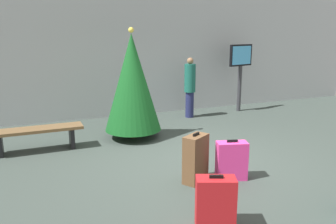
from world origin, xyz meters
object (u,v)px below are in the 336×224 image
at_px(flight_info_kiosk, 241,65).
at_px(waiting_bench, 37,133).
at_px(traveller_0, 190,86).
at_px(holiday_tree, 132,83).
at_px(suitcase_0, 196,159).
at_px(suitcase_2, 215,203).
at_px(suitcase_1, 232,161).

height_order(flight_info_kiosk, waiting_bench, flight_info_kiosk).
relative_size(waiting_bench, traveller_0, 1.07).
distance_m(holiday_tree, suitcase_0, 2.82).
distance_m(flight_info_kiosk, waiting_bench, 6.13).
height_order(holiday_tree, suitcase_0, holiday_tree).
distance_m(traveller_0, suitcase_2, 5.69).
bearing_deg(waiting_bench, traveller_0, 18.63).
xyz_separation_m(holiday_tree, suitcase_1, (0.80, -2.80, -0.95)).
height_order(traveller_0, suitcase_0, traveller_0).
xyz_separation_m(traveller_0, suitcase_1, (-1.25, -4.06, -0.57)).
distance_m(waiting_bench, traveller_0, 4.36).
xyz_separation_m(holiday_tree, waiting_bench, (-2.06, -0.13, -0.90)).
bearing_deg(suitcase_0, waiting_bench, 131.63).
bearing_deg(suitcase_1, flight_info_kiosk, 54.50).
bearing_deg(suitcase_1, suitcase_0, 167.83).
distance_m(waiting_bench, suitcase_0, 3.41).
height_order(flight_info_kiosk, suitcase_1, flight_info_kiosk).
distance_m(flight_info_kiosk, suitcase_2, 6.75).
xyz_separation_m(waiting_bench, suitcase_0, (2.26, -2.55, 0.02)).
relative_size(waiting_bench, suitcase_0, 2.21).
bearing_deg(flight_info_kiosk, suitcase_0, -131.38).
height_order(suitcase_0, suitcase_2, suitcase_0).
distance_m(traveller_0, suitcase_0, 4.37).
relative_size(flight_info_kiosk, suitcase_1, 3.00).
bearing_deg(suitcase_0, traveller_0, 64.90).
bearing_deg(suitcase_0, suitcase_1, -12.17).
distance_m(waiting_bench, suitcase_2, 4.26).
distance_m(flight_info_kiosk, traveller_0, 1.83).
height_order(flight_info_kiosk, suitcase_0, flight_info_kiosk).
bearing_deg(traveller_0, flight_info_kiosk, 4.61).
distance_m(traveller_0, suitcase_1, 4.28).
height_order(waiting_bench, suitcase_0, suitcase_0).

